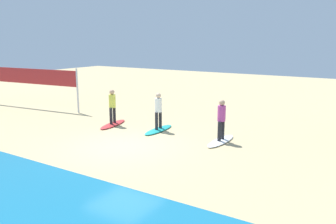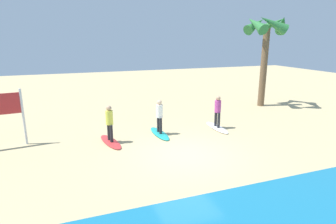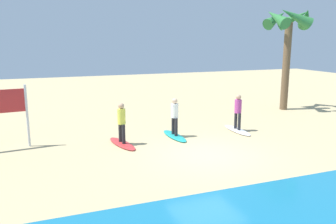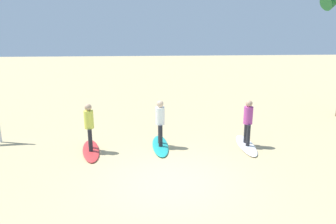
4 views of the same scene
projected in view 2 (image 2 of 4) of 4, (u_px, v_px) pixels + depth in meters
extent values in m
plane|color=tan|center=(185.00, 155.00, 11.37)|extent=(60.00, 60.00, 0.00)
ellipsoid|color=white|center=(217.00, 127.00, 14.68)|extent=(0.59, 2.11, 0.09)
cylinder|color=#232328|center=(219.00, 120.00, 14.42)|extent=(0.14, 0.14, 0.78)
cylinder|color=#232328|center=(216.00, 119.00, 14.71)|extent=(0.14, 0.14, 0.78)
cylinder|color=#B74293|center=(218.00, 106.00, 14.39)|extent=(0.32, 0.32, 0.62)
sphere|color=tan|center=(218.00, 98.00, 14.28)|extent=(0.24, 0.24, 0.24)
ellipsoid|color=teal|center=(160.00, 133.00, 13.76)|extent=(0.64, 2.12, 0.09)
cylinder|color=#232328|center=(161.00, 126.00, 13.50)|extent=(0.14, 0.14, 0.78)
cylinder|color=#232328|center=(158.00, 124.00, 13.79)|extent=(0.14, 0.14, 0.78)
cylinder|color=white|center=(159.00, 111.00, 13.47)|extent=(0.32, 0.32, 0.62)
sphere|color=beige|center=(159.00, 102.00, 13.36)|extent=(0.24, 0.24, 0.24)
ellipsoid|color=red|center=(111.00, 142.00, 12.66)|extent=(0.96, 2.17, 0.09)
cylinder|color=#232328|center=(111.00, 134.00, 12.42)|extent=(0.14, 0.14, 0.78)
cylinder|color=#232328|center=(109.00, 132.00, 12.68)|extent=(0.14, 0.14, 0.78)
cylinder|color=#E0E04C|center=(109.00, 118.00, 12.37)|extent=(0.32, 0.32, 0.62)
sphere|color=tan|center=(109.00, 108.00, 12.26)|extent=(0.24, 0.24, 0.24)
cylinder|color=silver|center=(23.00, 117.00, 12.21)|extent=(0.10, 0.10, 2.50)
cylinder|color=brown|center=(264.00, 68.00, 18.97)|extent=(0.44, 0.44, 5.19)
cone|color=#2D7538|center=(256.00, 24.00, 17.94)|extent=(0.70, 1.93, 1.40)
cone|color=#2D7538|center=(273.00, 23.00, 17.37)|extent=(2.05, 1.26, 1.40)
cone|color=#2D7538|center=(282.00, 24.00, 18.00)|extent=(1.70, 1.97, 1.40)
cone|color=#2D7538|center=(271.00, 25.00, 18.96)|extent=(1.70, 1.97, 1.40)
cone|color=#2D7538|center=(256.00, 25.00, 18.92)|extent=(2.05, 1.26, 1.40)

